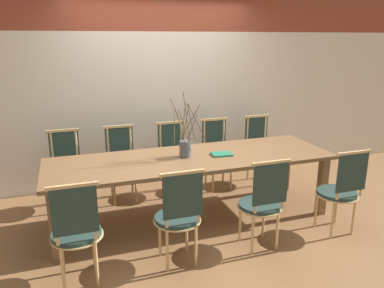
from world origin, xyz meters
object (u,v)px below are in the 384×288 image
(dining_table, at_px, (192,164))
(chair_far_center, at_px, (174,156))
(vase_centerpiece, at_px, (185,147))
(book_stack, at_px, (222,154))
(chair_near_center, at_px, (262,201))

(dining_table, relative_size, chair_far_center, 3.34)
(vase_centerpiece, bearing_deg, dining_table, -25.47)
(dining_table, bearing_deg, vase_centerpiece, 154.53)
(dining_table, bearing_deg, book_stack, -6.01)
(dining_table, xyz_separation_m, vase_centerpiece, (-0.07, 0.03, 0.20))
(dining_table, height_order, chair_far_center, chair_far_center)
(dining_table, height_order, book_stack, book_stack)
(chair_near_center, xyz_separation_m, book_stack, (-0.09, 0.78, 0.25))
(chair_far_center, bearing_deg, chair_near_center, 104.02)
(dining_table, bearing_deg, chair_near_center, -62.13)
(book_stack, bearing_deg, vase_centerpiece, 170.63)
(chair_far_center, distance_m, vase_centerpiece, 0.87)
(vase_centerpiece, bearing_deg, chair_far_center, 83.52)
(dining_table, xyz_separation_m, chair_far_center, (0.02, 0.82, -0.16))
(chair_far_center, height_order, vase_centerpiece, vase_centerpiece)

